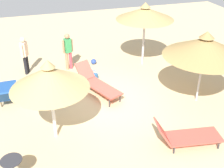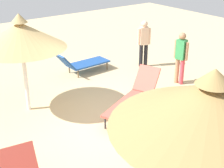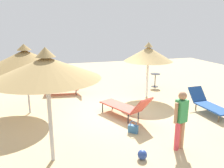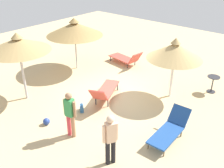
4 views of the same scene
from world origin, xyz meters
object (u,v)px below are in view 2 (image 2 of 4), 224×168
Objects in this scene: lounge_chair_center at (134,97)px; handbag at (170,99)px; parasol_umbrella_far_left at (211,106)px; lounge_chair_near_left at (81,63)px; person_standing_near_right at (144,41)px; beach_ball at (212,90)px; person_standing_edge at (181,55)px; parasol_umbrella_back at (21,35)px.

lounge_chair_center reaches higher than handbag.
lounge_chair_center is (3.31, -1.53, -1.61)m from parasol_umbrella_far_left.
lounge_chair_near_left is 3.42m from handbag.
beach_ball is (-2.92, -0.06, -0.80)m from person_standing_near_right.
lounge_chair_center is 1.19m from handbag.
lounge_chair_near_left reaches higher than beach_ball.
lounge_chair_center is at bearing 105.35° from person_standing_edge.
beach_ball is (-1.14, -0.16, -0.79)m from person_standing_edge.
lounge_chair_near_left is at bearing -7.19° from lounge_chair_center.
handbag is at bearing -40.26° from parasol_umbrella_far_left.
parasol_umbrella_back is 3.25m from lounge_chair_near_left.
parasol_umbrella_back is 1.14× the size of lounge_chair_center.
person_standing_near_right reaches higher than handbag.
parasol_umbrella_back is 5.47m from beach_ball.
parasol_umbrella_back is 4.71m from person_standing_edge.
lounge_chair_center reaches higher than lounge_chair_near_left.
handbag is at bearing 123.60° from person_standing_edge.
parasol_umbrella_far_left is 4.55m from handbag.
person_standing_near_right is 6.64× the size of beach_ball.
beach_ball is (2.83, -4.06, -1.95)m from parasol_umbrella_far_left.
handbag is (-3.33, -0.74, -0.23)m from lounge_chair_near_left.
person_standing_near_right is (1.78, -0.11, 0.01)m from person_standing_edge.
handbag is at bearing -121.66° from parasol_umbrella_back.
lounge_chair_near_left is 7.60× the size of beach_ball.
lounge_chair_near_left is at bearing 37.96° from person_standing_edge.
person_standing_near_right reaches higher than person_standing_edge.
lounge_chair_near_left is at bearing 12.43° from handbag.
beach_ball is (-2.30, -4.60, -1.87)m from parasol_umbrella_back.
parasol_umbrella_far_left is 6.82× the size of handbag.
lounge_chair_center is at bearing -131.14° from parasol_umbrella_back.
parasol_umbrella_far_left is at bearing 163.42° from lounge_chair_near_left.
lounge_chair_near_left is 3.24m from person_standing_edge.
parasol_umbrella_back reaches higher than lounge_chair_center.
parasol_umbrella_back is at bearing 48.86° from lounge_chair_center.
lounge_chair_center is 3.50m from person_standing_near_right.
lounge_chair_center is 2.60m from beach_ball.
lounge_chair_near_left is (6.48, -1.93, -1.70)m from parasol_umbrella_far_left.
beach_ball is at bearing -102.92° from handbag.
person_standing_near_right is (-0.74, -2.07, 0.55)m from lounge_chair_near_left.
parasol_umbrella_far_left is 11.29× the size of beach_ball.
parasol_umbrella_far_left is 5.31m from beach_ball.
lounge_chair_center is at bearing 81.59° from handbag.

